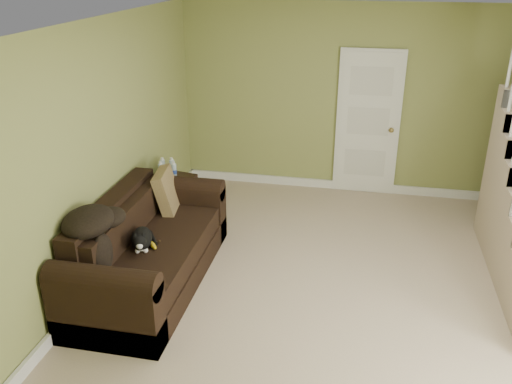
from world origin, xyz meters
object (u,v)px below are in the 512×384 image
at_px(sofa, 147,252).
at_px(banana, 153,245).
at_px(side_table, 171,200).
at_px(cat, 141,239).

bearing_deg(sofa, banana, -45.64).
height_order(sofa, side_table, sofa).
bearing_deg(side_table, sofa, -80.53).
relative_size(side_table, banana, 4.82).
relative_size(sofa, cat, 4.30).
xyz_separation_m(cat, banana, (0.10, 0.04, -0.08)).
bearing_deg(cat, banana, 4.44).
xyz_separation_m(sofa, side_table, (-0.22, 1.34, -0.03)).
distance_m(sofa, banana, 0.26).
bearing_deg(cat, side_table, 81.26).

